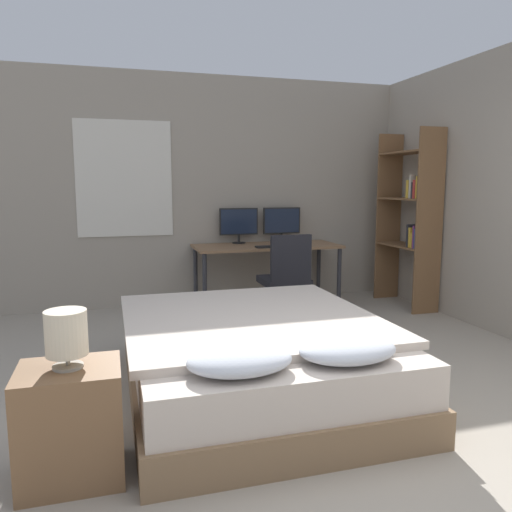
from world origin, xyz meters
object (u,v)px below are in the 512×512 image
object	(u,v)px
desk	(267,251)
computer_mouse	(297,245)
keyboard	(273,247)
monitor_right	(282,222)
bedside_lamp	(66,334)
office_chair	(286,287)
bed	(255,357)
nightstand	(71,423)
bookshelf	(412,212)
monitor_left	(239,223)

from	to	relation	value
desk	computer_mouse	distance (m)	0.39
keyboard	monitor_right	bearing A→B (deg)	61.07
bedside_lamp	computer_mouse	distance (m)	3.63
bedside_lamp	office_chair	bearing A→B (deg)	50.49
bed	monitor_right	distance (m)	2.95
desk	keyboard	world-z (taller)	keyboard
desk	computer_mouse	bearing A→B (deg)	-40.24
nightstand	bedside_lamp	size ratio (longest dim) A/B	2.00
nightstand	computer_mouse	size ratio (longest dim) A/B	8.02
bedside_lamp	bookshelf	size ratio (longest dim) A/B	0.14
monitor_left	nightstand	bearing A→B (deg)	-116.95
monitor_left	computer_mouse	world-z (taller)	monitor_left
nightstand	computer_mouse	distance (m)	3.66
monitor_left	keyboard	xyz separation A→B (m)	(0.27, -0.49, -0.23)
desk	nightstand	bearing A→B (deg)	-122.51
keyboard	computer_mouse	world-z (taller)	computer_mouse
bed	nightstand	world-z (taller)	bed
bedside_lamp	monitor_left	distance (m)	3.75
bed	computer_mouse	world-z (taller)	computer_mouse
monitor_left	keyboard	world-z (taller)	monitor_left
desk	bed	bearing A→B (deg)	-109.35
bedside_lamp	desk	size ratio (longest dim) A/B	0.17
computer_mouse	office_chair	xyz separation A→B (m)	(-0.31, -0.48, -0.37)
monitor_left	monitor_right	size ratio (longest dim) A/B	1.00
monitor_left	computer_mouse	bearing A→B (deg)	-41.27
desk	keyboard	bearing A→B (deg)	-90.00
nightstand	monitor_left	bearing A→B (deg)	63.05
desk	monitor_left	bearing A→B (deg)	137.67
computer_mouse	bed	bearing A→B (deg)	-117.74
keyboard	monitor_left	bearing A→B (deg)	118.93
desk	monitor_left	distance (m)	0.49
keyboard	bookshelf	bearing A→B (deg)	-9.35
monitor_right	bedside_lamp	bearing A→B (deg)	-123.89
bed	bedside_lamp	size ratio (longest dim) A/B	7.38
monitor_left	office_chair	distance (m)	1.17
monitor_left	monitor_right	bearing A→B (deg)	0.00
keyboard	nightstand	bearing A→B (deg)	-124.69
bedside_lamp	keyboard	world-z (taller)	bedside_lamp
monitor_right	monitor_left	bearing A→B (deg)	180.00
nightstand	office_chair	xyz separation A→B (m)	(1.95, 2.36, 0.09)
office_chair	keyboard	bearing A→B (deg)	87.32
nightstand	bedside_lamp	xyz separation A→B (m)	(0.00, 0.00, 0.45)
nightstand	bed	bearing A→B (deg)	31.75
nightstand	monitor_right	distance (m)	4.08
bed	desk	distance (m)	2.56
desk	monitor_left	size ratio (longest dim) A/B	3.61
bedside_lamp	bookshelf	xyz separation A→B (m)	(3.56, 2.58, 0.39)
monitor_left	computer_mouse	size ratio (longest dim) A/B	6.69
bed	desk	bearing A→B (deg)	70.65
nightstand	keyboard	size ratio (longest dim) A/B	1.41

